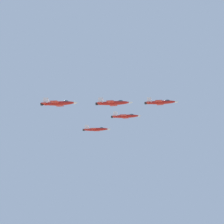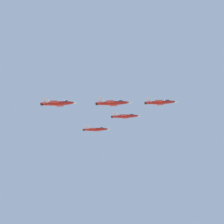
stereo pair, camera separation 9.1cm
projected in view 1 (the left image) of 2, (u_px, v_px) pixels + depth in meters
name	position (u px, v px, depth m)	size (l,w,h in m)	color
jet_lead	(161.00, 102.00, 195.32)	(9.95, 16.32, 3.43)	red
jet_left_wingman	(126.00, 116.00, 214.54)	(9.88, 16.19, 3.40)	red
jet_right_wingman	(113.00, 103.00, 182.30)	(10.34, 16.87, 3.54)	red
jet_left_outer	(96.00, 129.00, 233.57)	(10.03, 16.41, 3.45)	red
jet_right_outer	(59.00, 103.00, 169.32)	(9.90, 16.18, 3.40)	red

